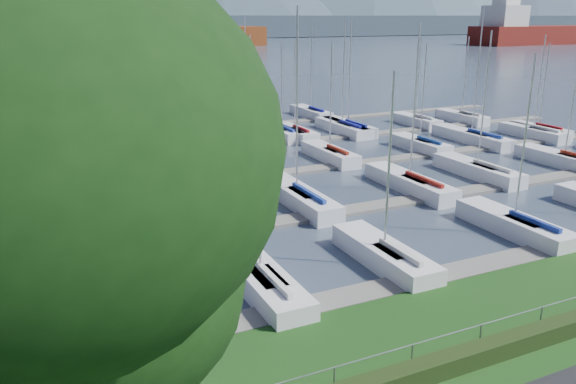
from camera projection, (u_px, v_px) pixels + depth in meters
water at (47, 45)px, 244.35m from camera, size 800.00×540.00×0.20m
hedge at (442, 365)px, 19.04m from camera, size 80.00×0.70×0.70m
fence at (437, 338)px, 19.13m from camera, size 80.00×0.04×0.04m
foothill at (39, 27)px, 302.94m from camera, size 900.00×80.00×12.00m
docks at (209, 182)px, 42.03m from camera, size 90.00×41.60×0.25m
tree at (33, 231)px, 7.55m from camera, size 7.36×8.75×13.03m
crane at (198, 111)px, 39.38m from camera, size 5.50×13.21×22.35m
cargo_ship_mid at (121, 38)px, 217.40m from camera, size 109.26×24.50×21.50m
cargo_ship_east at (540, 35)px, 249.31m from camera, size 76.44×18.79×21.50m
sailboat_fleet at (202, 103)px, 42.56m from camera, size 75.41×49.57×13.12m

